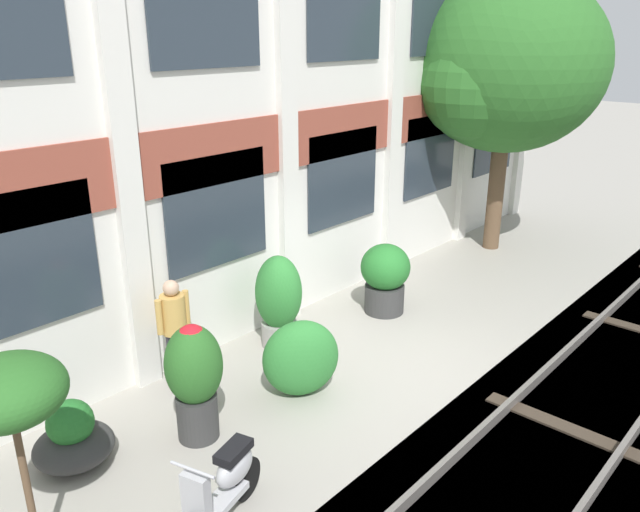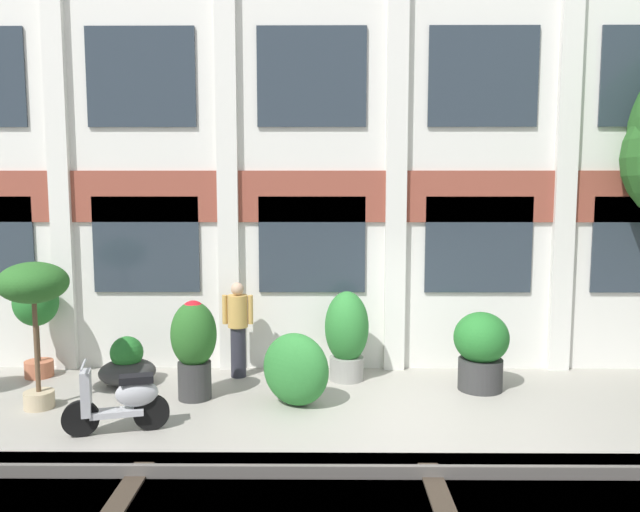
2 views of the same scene
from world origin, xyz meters
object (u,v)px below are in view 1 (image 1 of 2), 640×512
potted_plant_low_pan (11,405)px  potted_plant_glazed_jar (279,299)px  potted_plant_stone_basin (194,374)px  topiary_hedge (301,358)px  resident_by_doorway (175,332)px  potted_plant_wide_bowl (73,439)px  potted_plant_fluted_column (385,276)px  broadleaf_tree (508,69)px  scooter_near_curb (224,485)px

potted_plant_low_pan → potted_plant_glazed_jar: potted_plant_low_pan is taller
potted_plant_stone_basin → topiary_hedge: (1.58, -0.27, -0.34)m
resident_by_doorway → potted_plant_stone_basin: bearing=-24.3°
potted_plant_wide_bowl → potted_plant_fluted_column: bearing=-2.4°
potted_plant_stone_basin → potted_plant_low_pan: (-2.23, -0.43, 0.86)m
potted_plant_stone_basin → topiary_hedge: bearing=-9.7°
broadleaf_tree → potted_plant_wide_bowl: broadleaf_tree is taller
potted_plant_stone_basin → scooter_near_curb: 1.58m
scooter_near_curb → potted_plant_wide_bowl: bearing=-89.5°
broadleaf_tree → potted_plant_low_pan: 11.57m
potted_plant_wide_bowl → potted_plant_glazed_jar: size_ratio=0.61×
potted_plant_glazed_jar → potted_plant_fluted_column: size_ratio=1.20×
potted_plant_fluted_column → scooter_near_curb: potted_plant_fluted_column is taller
potted_plant_low_pan → potted_plant_glazed_jar: 4.92m
potted_plant_fluted_column → resident_by_doorway: size_ratio=0.77×
broadleaf_tree → potted_plant_low_pan: size_ratio=2.73×
broadleaf_tree → resident_by_doorway: (-8.53, 0.43, -3.12)m
scooter_near_curb → potted_plant_fluted_column: bearing=-176.1°
potted_plant_stone_basin → potted_plant_glazed_jar: potted_plant_stone_basin is taller
scooter_near_curb → topiary_hedge: size_ratio=1.23×
potted_plant_glazed_jar → topiary_hedge: (-0.81, -1.24, -0.25)m
topiary_hedge → resident_by_doorway: bearing=127.2°
potted_plant_stone_basin → scooter_near_curb: size_ratio=1.14×
potted_plant_wide_bowl → topiary_hedge: 3.02m
potted_plant_low_pan → topiary_hedge: 4.00m
topiary_hedge → broadleaf_tree: bearing=7.3°
potted_plant_stone_basin → potted_plant_wide_bowl: 1.56m
potted_plant_glazed_jar → scooter_near_curb: potted_plant_glazed_jar is taller
potted_plant_wide_bowl → potted_plant_glazed_jar: (3.66, 0.27, 0.49)m
potted_plant_wide_bowl → scooter_near_curb: 2.13m
potted_plant_glazed_jar → potted_plant_fluted_column: 2.21m
resident_by_doorway → potted_plant_wide_bowl: bearing=-76.1°
broadleaf_tree → potted_plant_fluted_column: (-4.52, -0.23, -3.32)m
potted_plant_fluted_column → resident_by_doorway: 4.07m
potted_plant_stone_basin → potted_plant_fluted_column: 4.56m
potted_plant_glazed_jar → resident_by_doorway: (-1.86, 0.15, 0.09)m
scooter_near_curb → potted_plant_glazed_jar: bearing=-158.3°
potted_plant_low_pan → potted_plant_fluted_column: (6.76, 0.89, -1.06)m
potted_plant_glazed_jar → topiary_hedge: potted_plant_glazed_jar is taller
potted_plant_stone_basin → resident_by_doorway: bearing=65.0°
potted_plant_stone_basin → resident_by_doorway: (0.52, 1.12, -0.01)m
potted_plant_low_pan → topiary_hedge: size_ratio=1.99×
broadleaf_tree → scooter_near_curb: size_ratio=4.40×
broadleaf_tree → topiary_hedge: size_ratio=5.44×
potted_plant_stone_basin → potted_plant_wide_bowl: potted_plant_stone_basin is taller
resident_by_doorway → topiary_hedge: 1.78m
broadleaf_tree → potted_plant_fluted_column: bearing=-177.1°
broadleaf_tree → potted_plant_glazed_jar: bearing=177.6°
potted_plant_low_pan → potted_plant_glazed_jar: size_ratio=1.44×
potted_plant_stone_basin → potted_plant_low_pan: bearing=-169.0°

